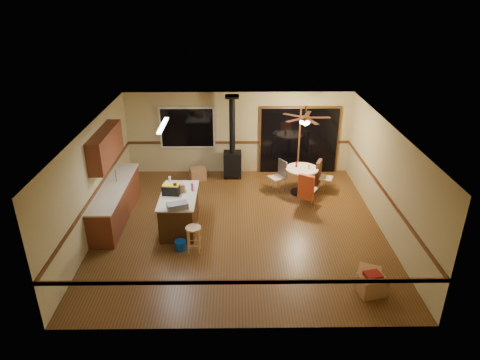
{
  "coord_description": "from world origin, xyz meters",
  "views": [
    {
      "loc": [
        -0.12,
        -9.29,
        5.56
      ],
      "look_at": [
        0.0,
        0.3,
        1.15
      ],
      "focal_mm": 32.0,
      "sensor_mm": 36.0,
      "label": 1
    }
  ],
  "objects_px": {
    "box_under_window": "(198,174)",
    "box_corner_a": "(371,285)",
    "bar_stool": "(194,240)",
    "chair_near": "(306,187)",
    "kitchen_island": "(180,211)",
    "toolbox_grey": "(177,206)",
    "blue_bucket": "(181,245)",
    "chair_right": "(319,172)",
    "wood_stove": "(232,155)",
    "chair_left": "(280,172)",
    "box_corner_b": "(369,277)",
    "toolbox_black": "(171,190)",
    "dining_table": "(302,176)"
  },
  "relations": [
    {
      "from": "kitchen_island",
      "to": "toolbox_black",
      "type": "height_order",
      "value": "toolbox_black"
    },
    {
      "from": "toolbox_grey",
      "to": "dining_table",
      "type": "distance_m",
      "value": 4.16
    },
    {
      "from": "toolbox_black",
      "to": "box_under_window",
      "type": "xyz_separation_m",
      "value": [
        0.39,
        2.84,
        -0.83
      ]
    },
    {
      "from": "box_corner_b",
      "to": "wood_stove",
      "type": "bearing_deg",
      "value": 117.43
    },
    {
      "from": "dining_table",
      "to": "chair_near",
      "type": "relative_size",
      "value": 1.33
    },
    {
      "from": "box_corner_a",
      "to": "toolbox_grey",
      "type": "bearing_deg",
      "value": 154.81
    },
    {
      "from": "chair_near",
      "to": "chair_right",
      "type": "height_order",
      "value": "same"
    },
    {
      "from": "bar_stool",
      "to": "chair_near",
      "type": "relative_size",
      "value": 0.91
    },
    {
      "from": "box_under_window",
      "to": "box_corner_a",
      "type": "height_order",
      "value": "box_corner_a"
    },
    {
      "from": "toolbox_grey",
      "to": "wood_stove",
      "type": "bearing_deg",
      "value": 71.82
    },
    {
      "from": "dining_table",
      "to": "chair_left",
      "type": "bearing_deg",
      "value": 165.89
    },
    {
      "from": "toolbox_black",
      "to": "chair_right",
      "type": "distance_m",
      "value": 4.48
    },
    {
      "from": "bar_stool",
      "to": "chair_near",
      "type": "distance_m",
      "value": 3.57
    },
    {
      "from": "chair_near",
      "to": "box_corner_a",
      "type": "relative_size",
      "value": 1.38
    },
    {
      "from": "toolbox_black",
      "to": "box_under_window",
      "type": "height_order",
      "value": "toolbox_black"
    },
    {
      "from": "box_corner_a",
      "to": "chair_right",
      "type": "bearing_deg",
      "value": 92.78
    },
    {
      "from": "bar_stool",
      "to": "blue_bucket",
      "type": "distance_m",
      "value": 0.4
    },
    {
      "from": "toolbox_grey",
      "to": "toolbox_black",
      "type": "distance_m",
      "value": 0.77
    },
    {
      "from": "kitchen_island",
      "to": "box_corner_a",
      "type": "bearing_deg",
      "value": -32.55
    },
    {
      "from": "kitchen_island",
      "to": "box_corner_b",
      "type": "bearing_deg",
      "value": -29.4
    },
    {
      "from": "toolbox_grey",
      "to": "chair_right",
      "type": "height_order",
      "value": "toolbox_grey"
    },
    {
      "from": "toolbox_grey",
      "to": "box_under_window",
      "type": "distance_m",
      "value": 3.66
    },
    {
      "from": "box_under_window",
      "to": "box_corner_a",
      "type": "bearing_deg",
      "value": -54.92
    },
    {
      "from": "wood_stove",
      "to": "bar_stool",
      "type": "height_order",
      "value": "wood_stove"
    },
    {
      "from": "toolbox_black",
      "to": "box_corner_b",
      "type": "distance_m",
      "value": 4.91
    },
    {
      "from": "toolbox_black",
      "to": "box_corner_b",
      "type": "bearing_deg",
      "value": -28.63
    },
    {
      "from": "wood_stove",
      "to": "chair_left",
      "type": "height_order",
      "value": "wood_stove"
    },
    {
      "from": "chair_left",
      "to": "chair_right",
      "type": "bearing_deg",
      "value": -1.83
    },
    {
      "from": "bar_stool",
      "to": "box_corner_b",
      "type": "relative_size",
      "value": 1.45
    },
    {
      "from": "chair_left",
      "to": "chair_right",
      "type": "height_order",
      "value": "same"
    },
    {
      "from": "toolbox_grey",
      "to": "box_corner_a",
      "type": "relative_size",
      "value": 0.92
    },
    {
      "from": "bar_stool",
      "to": "box_under_window",
      "type": "height_order",
      "value": "bar_stool"
    },
    {
      "from": "kitchen_island",
      "to": "wood_stove",
      "type": "distance_m",
      "value": 3.33
    },
    {
      "from": "toolbox_black",
      "to": "chair_right",
      "type": "relative_size",
      "value": 0.6
    },
    {
      "from": "blue_bucket",
      "to": "chair_right",
      "type": "relative_size",
      "value": 0.38
    },
    {
      "from": "wood_stove",
      "to": "dining_table",
      "type": "bearing_deg",
      "value": -30.29
    },
    {
      "from": "wood_stove",
      "to": "dining_table",
      "type": "xyz_separation_m",
      "value": [
        1.99,
        -1.16,
        -0.2
      ]
    },
    {
      "from": "wood_stove",
      "to": "box_corner_a",
      "type": "relative_size",
      "value": 4.97
    },
    {
      "from": "chair_near",
      "to": "box_under_window",
      "type": "height_order",
      "value": "chair_near"
    },
    {
      "from": "bar_stool",
      "to": "chair_near",
      "type": "xyz_separation_m",
      "value": [
        2.85,
        2.13,
        0.28
      ]
    },
    {
      "from": "box_under_window",
      "to": "wood_stove",
      "type": "bearing_deg",
      "value": 9.95
    },
    {
      "from": "kitchen_island",
      "to": "chair_right",
      "type": "xyz_separation_m",
      "value": [
        3.82,
        2.0,
        0.14
      ]
    },
    {
      "from": "kitchen_island",
      "to": "toolbox_grey",
      "type": "xyz_separation_m",
      "value": [
        0.07,
        -0.71,
        0.52
      ]
    },
    {
      "from": "box_corner_b",
      "to": "kitchen_island",
      "type": "bearing_deg",
      "value": 150.6
    },
    {
      "from": "dining_table",
      "to": "box_corner_b",
      "type": "distance_m",
      "value": 4.27
    },
    {
      "from": "chair_right",
      "to": "wood_stove",
      "type": "bearing_deg",
      "value": 157.46
    },
    {
      "from": "kitchen_island",
      "to": "box_corner_a",
      "type": "xyz_separation_m",
      "value": [
        4.04,
        -2.58,
        -0.26
      ]
    },
    {
      "from": "wood_stove",
      "to": "toolbox_grey",
      "type": "relative_size",
      "value": 5.42
    },
    {
      "from": "box_under_window",
      "to": "box_corner_a",
      "type": "distance_m",
      "value": 6.65
    },
    {
      "from": "toolbox_grey",
      "to": "box_under_window",
      "type": "xyz_separation_m",
      "value": [
        0.16,
        3.57,
        -0.78
      ]
    }
  ]
}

